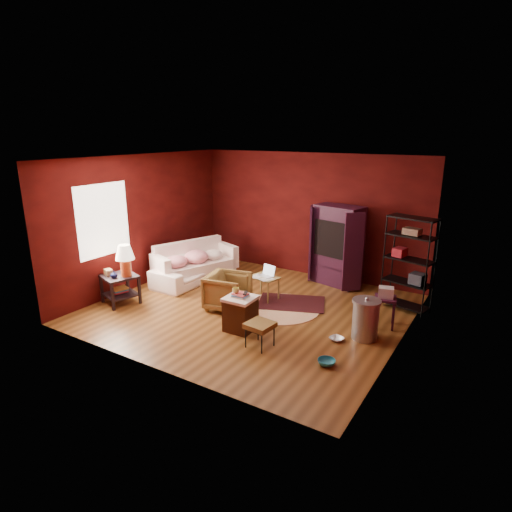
{
  "coord_description": "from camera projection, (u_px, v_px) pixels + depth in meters",
  "views": [
    {
      "loc": [
        4.04,
        -6.34,
        3.26
      ],
      "look_at": [
        0.0,
        0.2,
        1.0
      ],
      "focal_mm": 30.0,
      "sensor_mm": 36.0,
      "label": 1
    }
  ],
  "objects": [
    {
      "name": "small_stand",
      "position": [
        386.0,
        297.0,
        7.27
      ],
      "size": [
        0.43,
        0.43,
        0.71
      ],
      "rotation": [
        0.0,
        0.0,
        0.25
      ],
      "color": "#391027",
      "rests_on": "ground"
    },
    {
      "name": "trash_can",
      "position": [
        365.0,
        319.0,
        6.89
      ],
      "size": [
        0.57,
        0.57,
        0.72
      ],
      "rotation": [
        0.0,
        0.0,
        -0.28
      ],
      "color": "#ACAEB4",
      "rests_on": "ground"
    },
    {
      "name": "laptop_desk",
      "position": [
        265.0,
        279.0,
        8.5
      ],
      "size": [
        0.63,
        0.52,
        0.69
      ],
      "rotation": [
        0.0,
        0.0,
        -0.22
      ],
      "color": "#A1894A",
      "rests_on": "ground"
    },
    {
      "name": "rug_oriental",
      "position": [
        291.0,
        303.0,
        8.39
      ],
      "size": [
        1.5,
        1.26,
        0.01
      ],
      "rotation": [
        0.0,
        0.0,
        0.38
      ],
      "color": "#491318",
      "rests_on": "ground"
    },
    {
      "name": "tv_armoire",
      "position": [
        337.0,
        244.0,
        9.23
      ],
      "size": [
        1.34,
        0.91,
        1.74
      ],
      "rotation": [
        0.0,
        0.0,
        -0.23
      ],
      "color": "#391027",
      "rests_on": "ground"
    },
    {
      "name": "mug",
      "position": [
        236.0,
        290.0,
        7.1
      ],
      "size": [
        0.12,
        0.1,
        0.12
      ],
      "primitive_type": "imported",
      "rotation": [
        0.0,
        0.0,
        -0.07
      ],
      "color": "#D7D369",
      "rests_on": "hamper"
    },
    {
      "name": "sofa_cushions",
      "position": [
        194.0,
        263.0,
        9.64
      ],
      "size": [
        1.33,
        2.02,
        0.79
      ],
      "rotation": [
        0.0,
        0.0,
        -0.35
      ],
      "color": "white",
      "rests_on": "sofa"
    },
    {
      "name": "footstool",
      "position": [
        260.0,
        326.0,
        6.62
      ],
      "size": [
        0.44,
        0.44,
        0.41
      ],
      "rotation": [
        0.0,
        0.0,
        -0.11
      ],
      "color": "black",
      "rests_on": "ground"
    },
    {
      "name": "room",
      "position": [
        248.0,
        237.0,
        7.75
      ],
      "size": [
        5.54,
        5.04,
        2.84
      ],
      "color": "brown",
      "rests_on": "ground"
    },
    {
      "name": "sofa",
      "position": [
        194.0,
        263.0,
        9.6
      ],
      "size": [
        0.64,
        2.09,
        0.81
      ],
      "primitive_type": "imported",
      "rotation": [
        0.0,
        0.0,
        1.56
      ],
      "color": "white",
      "rests_on": "ground"
    },
    {
      "name": "rug_round",
      "position": [
        280.0,
        308.0,
        8.15
      ],
      "size": [
        1.76,
        1.76,
        0.01
      ],
      "rotation": [
        0.0,
        0.0,
        -0.17
      ],
      "color": "#F1E8C9",
      "rests_on": "ground"
    },
    {
      "name": "vase",
      "position": [
        114.0,
        275.0,
        8.11
      ],
      "size": [
        0.15,
        0.16,
        0.14
      ],
      "primitive_type": "imported",
      "rotation": [
        0.0,
        0.0,
        0.1
      ],
      "color": "#0D1442",
      "rests_on": "side_table"
    },
    {
      "name": "wire_shelving",
      "position": [
        410.0,
        260.0,
        7.83
      ],
      "size": [
        0.94,
        0.58,
        1.78
      ],
      "rotation": [
        0.0,
        0.0,
        -0.24
      ],
      "color": "black",
      "rests_on": "ground"
    },
    {
      "name": "pet_bowl_turquoise",
      "position": [
        327.0,
        357.0,
        6.16
      ],
      "size": [
        0.27,
        0.17,
        0.26
      ],
      "primitive_type": "imported",
      "rotation": [
        0.0,
        0.0,
        0.38
      ],
      "color": "teal",
      "rests_on": "ground"
    },
    {
      "name": "hamper",
      "position": [
        240.0,
        313.0,
        7.2
      ],
      "size": [
        0.5,
        0.5,
        0.68
      ],
      "rotation": [
        0.0,
        0.0,
        0.03
      ],
      "color": "#44210F",
      "rests_on": "ground"
    },
    {
      "name": "pet_bowl_steel",
      "position": [
        337.0,
        334.0,
        6.87
      ],
      "size": [
        0.23,
        0.12,
        0.22
      ],
      "primitive_type": "imported",
      "rotation": [
        0.0,
        0.0,
        -0.3
      ],
      "color": "silver",
      "rests_on": "ground"
    },
    {
      "name": "armchair",
      "position": [
        228.0,
        290.0,
        8.06
      ],
      "size": [
        0.82,
        0.85,
        0.76
      ],
      "primitive_type": "imported",
      "rotation": [
        0.0,
        0.0,
        1.76
      ],
      "color": "black",
      "rests_on": "ground"
    },
    {
      "name": "side_table",
      "position": [
        122.0,
        269.0,
        8.21
      ],
      "size": [
        0.76,
        0.76,
        1.19
      ],
      "rotation": [
        0.0,
        0.0,
        -0.32
      ],
      "color": "black",
      "rests_on": "ground"
    }
  ]
}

